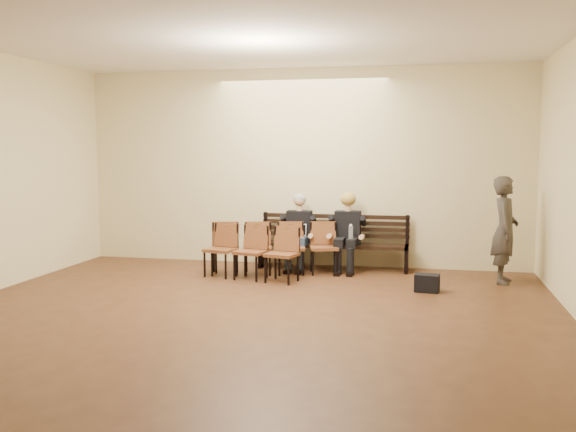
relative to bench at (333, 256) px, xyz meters
name	(u,v)px	position (x,y,z in m)	size (l,w,h in m)	color
ground	(213,347)	(-0.62, -4.65, -0.23)	(10.00, 10.00, 0.00)	brown
room_walls	(232,109)	(-0.62, -3.86, 2.31)	(8.02, 10.01, 3.51)	beige
bench	(333,256)	(0.00, 0.00, 0.00)	(2.60, 0.90, 0.45)	black
seated_man	(298,233)	(-0.59, -0.12, 0.41)	(0.53, 0.73, 1.27)	black
seated_woman	(347,234)	(0.25, -0.12, 0.40)	(0.54, 0.75, 1.26)	black
laptop	(296,238)	(-0.59, -0.32, 0.34)	(0.31, 0.24, 0.23)	silver
water_bottle	(351,239)	(0.34, -0.32, 0.35)	(0.08, 0.08, 0.25)	silver
bag	(427,283)	(1.60, -1.49, -0.10)	(0.35, 0.24, 0.26)	black
passerby	(505,222)	(2.76, -0.60, 0.73)	(0.70, 0.46, 1.92)	#39352F
chair_row_front	(274,248)	(-0.89, -0.65, 0.21)	(2.11, 0.47, 0.87)	brown
chair_row_back	(250,252)	(-1.17, -1.16, 0.21)	(1.57, 0.48, 0.87)	brown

